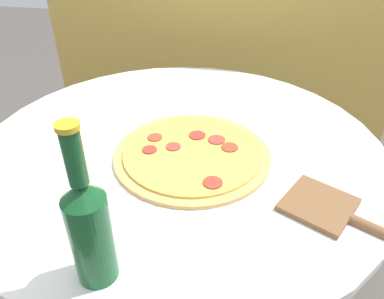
{
  "coord_description": "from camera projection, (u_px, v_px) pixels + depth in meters",
  "views": [
    {
      "loc": [
        0.17,
        -0.77,
        1.27
      ],
      "look_at": [
        0.04,
        -0.05,
        0.76
      ],
      "focal_mm": 35.0,
      "sensor_mm": 36.0,
      "label": 1
    }
  ],
  "objects": [
    {
      "name": "table",
      "position": [
        181.0,
        191.0,
        1.04
      ],
      "size": [
        1.03,
        1.03,
        0.74
      ],
      "color": "white",
      "rests_on": "ground_plane"
    },
    {
      "name": "pizza",
      "position": [
        192.0,
        154.0,
        0.9
      ],
      "size": [
        0.38,
        0.38,
        0.02
      ],
      "color": "tan",
      "rests_on": "table"
    },
    {
      "name": "beer_bottle",
      "position": [
        89.0,
        227.0,
        0.56
      ],
      "size": [
        0.07,
        0.07,
        0.29
      ],
      "color": "#144C23",
      "rests_on": "table"
    },
    {
      "name": "pizza_paddle",
      "position": [
        334.0,
        211.0,
        0.74
      ],
      "size": [
        0.27,
        0.19,
        0.02
      ],
      "rotation": [
        0.0,
        0.0,
        -0.49
      ],
      "color": "brown",
      "rests_on": "table"
    }
  ]
}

